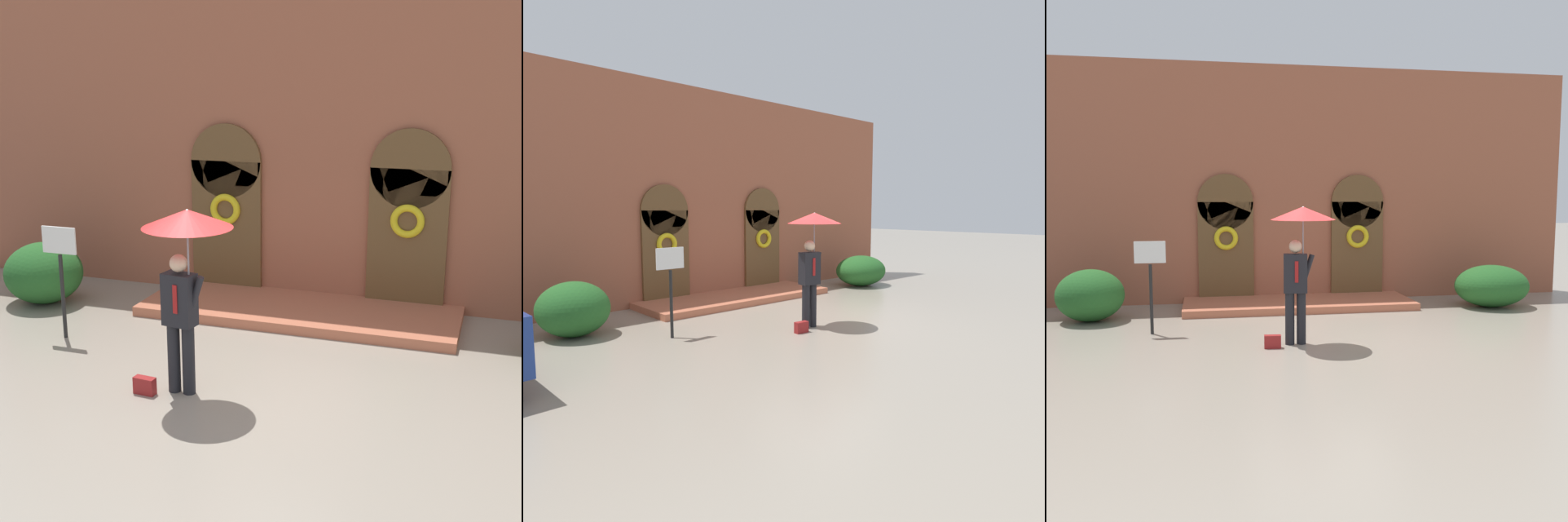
{
  "view_description": "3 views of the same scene",
  "coord_description": "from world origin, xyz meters",
  "views": [
    {
      "loc": [
        3.08,
        -7.93,
        3.97
      ],
      "look_at": [
        -0.18,
        1.64,
        1.28
      ],
      "focal_mm": 50.0,
      "sensor_mm": 36.0,
      "label": 1
    },
    {
      "loc": [
        -7.32,
        -6.84,
        2.43
      ],
      "look_at": [
        0.02,
        1.21,
        1.21
      ],
      "focal_mm": 32.0,
      "sensor_mm": 36.0,
      "label": 2
    },
    {
      "loc": [
        -2.13,
        -9.91,
        2.54
      ],
      "look_at": [
        -0.03,
        1.77,
        1.21
      ],
      "focal_mm": 40.0,
      "sensor_mm": 36.0,
      "label": 3
    }
  ],
  "objects": [
    {
      "name": "shrub_right",
      "position": [
        4.4,
        2.36,
        0.48
      ],
      "size": [
        1.72,
        1.45,
        0.96
      ],
      "primitive_type": "ellipsoid",
      "color": "#235B23",
      "rests_on": "ground"
    },
    {
      "name": "building_facade",
      "position": [
        -0.0,
        4.15,
        2.68
      ],
      "size": [
        14.0,
        2.3,
        5.6
      ],
      "color": "#9E563D",
      "rests_on": "ground"
    },
    {
      "name": "person_with_umbrella",
      "position": [
        -0.5,
        -0.24,
        1.91
      ],
      "size": [
        1.1,
        1.1,
        2.36
      ],
      "color": "black",
      "rests_on": "ground"
    },
    {
      "name": "ground_plane",
      "position": [
        0.0,
        0.0,
        0.0
      ],
      "size": [
        80.0,
        80.0,
        0.0
      ],
      "primitive_type": "plane",
      "color": "gray"
    },
    {
      "name": "shrub_left",
      "position": [
        -4.42,
        2.35,
        0.53
      ],
      "size": [
        1.35,
        1.34,
        1.06
      ],
      "primitive_type": "ellipsoid",
      "color": "#235B23",
      "rests_on": "ground"
    },
    {
      "name": "sign_post",
      "position": [
        -3.09,
        0.95,
        1.16
      ],
      "size": [
        0.56,
        0.06,
        1.72
      ],
      "color": "black",
      "rests_on": "ground"
    },
    {
      "name": "handbag",
      "position": [
        -1.02,
        -0.44,
        0.11
      ],
      "size": [
        0.29,
        0.14,
        0.22
      ],
      "primitive_type": "cube",
      "rotation": [
        0.0,
        0.0,
        -0.09
      ],
      "color": "maroon",
      "rests_on": "ground"
    }
  ]
}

